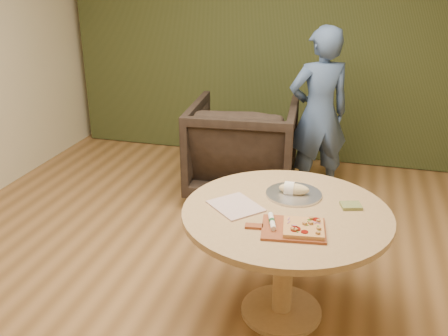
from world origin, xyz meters
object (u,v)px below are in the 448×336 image
(bread_roll, at_px, (293,189))
(person_standing, at_px, (319,114))
(pizza_paddle, at_px, (292,229))
(armchair, at_px, (243,143))
(cutlery_roll, at_px, (272,221))
(flatbread_pizza, at_px, (304,228))
(pedestal_table, at_px, (285,231))
(serving_tray, at_px, (294,194))

(bread_roll, bearing_deg, person_standing, 89.90)
(pizza_paddle, xyz_separation_m, armchair, (-0.74, 1.99, -0.25))
(cutlery_roll, bearing_deg, pizza_paddle, -24.16)
(cutlery_roll, xyz_separation_m, armchair, (-0.63, 1.97, -0.27))
(pizza_paddle, height_order, armchair, armchair)
(cutlery_roll, bearing_deg, flatbread_pizza, -22.86)
(cutlery_roll, relative_size, person_standing, 0.12)
(person_standing, bearing_deg, pedestal_table, 62.55)
(pizza_paddle, bearing_deg, cutlery_roll, 164.44)
(flatbread_pizza, xyz_separation_m, cutlery_roll, (-0.18, 0.02, 0.00))
(armchair, relative_size, person_standing, 0.63)
(pizza_paddle, bearing_deg, pedestal_table, 97.92)
(pedestal_table, xyz_separation_m, serving_tray, (0.01, 0.22, 0.15))
(pedestal_table, height_order, person_standing, person_standing)
(cutlery_roll, bearing_deg, bread_roll, 66.77)
(armchair, bearing_deg, serving_tray, 109.44)
(bread_roll, bearing_deg, cutlery_roll, -97.03)
(cutlery_roll, bearing_deg, armchair, 91.51)
(pedestal_table, relative_size, bread_roll, 6.51)
(pedestal_table, bearing_deg, serving_tray, 86.75)
(pedestal_table, height_order, pizza_paddle, pizza_paddle)
(person_standing, bearing_deg, bread_roll, 62.64)
(flatbread_pizza, xyz_separation_m, serving_tray, (-0.12, 0.46, -0.02))
(flatbread_pizza, distance_m, serving_tray, 0.47)
(pizza_paddle, relative_size, armchair, 0.45)
(cutlery_roll, relative_size, bread_roll, 1.02)
(person_standing, bearing_deg, armchair, -15.47)
(flatbread_pizza, relative_size, serving_tray, 0.69)
(pizza_paddle, distance_m, armchair, 2.14)
(armchair, bearing_deg, person_standing, -173.02)
(bread_roll, bearing_deg, flatbread_pizza, -74.49)
(serving_tray, bearing_deg, pedestal_table, -93.25)
(pizza_paddle, relative_size, cutlery_roll, 2.36)
(armchair, xyz_separation_m, person_standing, (0.69, 0.14, 0.30))
(cutlery_roll, bearing_deg, serving_tray, 65.62)
(flatbread_pizza, height_order, cutlery_roll, flatbread_pizza)
(person_standing, bearing_deg, flatbread_pizza, 66.05)
(pedestal_table, relative_size, serving_tray, 3.53)
(cutlery_roll, distance_m, armchair, 2.09)
(cutlery_roll, distance_m, serving_tray, 0.44)
(cutlery_roll, relative_size, serving_tray, 0.55)
(flatbread_pizza, relative_size, cutlery_roll, 1.26)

